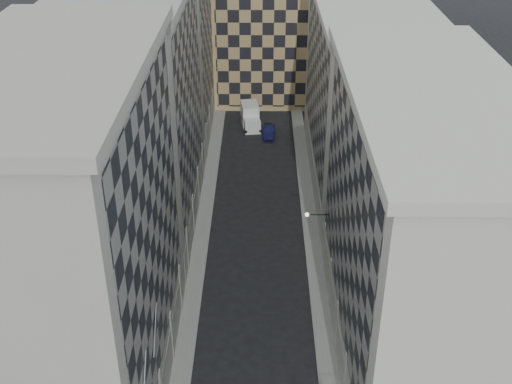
{
  "coord_description": "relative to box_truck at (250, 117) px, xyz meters",
  "views": [
    {
      "loc": [
        0.36,
        -20.99,
        34.1
      ],
      "look_at": [
        0.07,
        14.63,
        13.7
      ],
      "focal_mm": 45.0,
      "sensor_mm": 36.0,
      "label": 1
    }
  ],
  "objects": [
    {
      "name": "sidewalk_west",
      "position": [
        -4.25,
        -26.03,
        -1.15
      ],
      "size": [
        1.5,
        100.0,
        0.15
      ],
      "primitive_type": "cube",
      "color": "gray",
      "rests_on": "ground"
    },
    {
      "name": "sidewalk_east",
      "position": [
        6.25,
        -26.03,
        -1.15
      ],
      "size": [
        1.5,
        100.0,
        0.15
      ],
      "primitive_type": "cube",
      "color": "gray",
      "rests_on": "ground"
    },
    {
      "name": "bldg_left_a",
      "position": [
        -9.88,
        -45.03,
        10.59
      ],
      "size": [
        10.8,
        22.8,
        23.7
      ],
      "color": "#9E998E",
      "rests_on": "ground"
    },
    {
      "name": "bldg_left_b",
      "position": [
        -9.88,
        -23.03,
        10.1
      ],
      "size": [
        10.8,
        22.8,
        22.7
      ],
      "color": "gray",
      "rests_on": "ground"
    },
    {
      "name": "bldg_left_c",
      "position": [
        -9.88,
        -1.03,
        9.6
      ],
      "size": [
        10.8,
        22.8,
        21.7
      ],
      "color": "#9E998E",
      "rests_on": "ground"
    },
    {
      "name": "bldg_right_a",
      "position": [
        11.88,
        -41.03,
        9.09
      ],
      "size": [
        10.8,
        26.8,
        20.7
      ],
      "color": "beige",
      "rests_on": "ground"
    },
    {
      "name": "bldg_right_b",
      "position": [
        11.89,
        -14.03,
        8.62
      ],
      "size": [
        10.8,
        28.8,
        19.7
      ],
      "color": "beige",
      "rests_on": "ground"
    },
    {
      "name": "tan_block",
      "position": [
        3.0,
        11.87,
        8.21
      ],
      "size": [
        16.8,
        14.8,
        18.8
      ],
      "color": "tan",
      "rests_on": "ground"
    },
    {
      "name": "flagpoles_left",
      "position": [
        -4.9,
        -50.03,
        6.77
      ],
      "size": [
        0.1,
        6.33,
        2.33
      ],
      "color": "gray",
      "rests_on": "ground"
    },
    {
      "name": "bracket_lamp",
      "position": [
        5.38,
        -32.03,
        4.97
      ],
      "size": [
        1.98,
        0.36,
        0.36
      ],
      "color": "black",
      "rests_on": "ground"
    },
    {
      "name": "box_truck",
      "position": [
        0.0,
        0.0,
        0.0
      ],
      "size": [
        2.78,
        5.39,
        2.82
      ],
      "rotation": [
        0.0,
        0.0,
        0.14
      ],
      "color": "white",
      "rests_on": "ground"
    },
    {
      "name": "dark_car",
      "position": [
        2.39,
        -3.2,
        -0.56
      ],
      "size": [
        1.62,
        4.11,
        1.33
      ],
      "primitive_type": "imported",
      "rotation": [
        0.0,
        0.0,
        -0.05
      ],
      "color": "#0F1139",
      "rests_on": "ground"
    }
  ]
}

